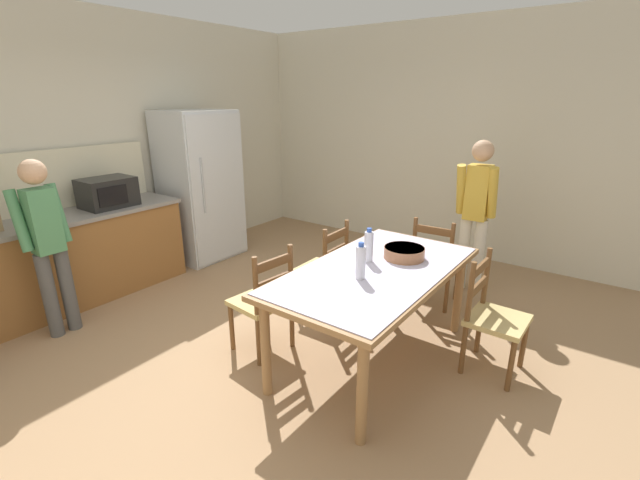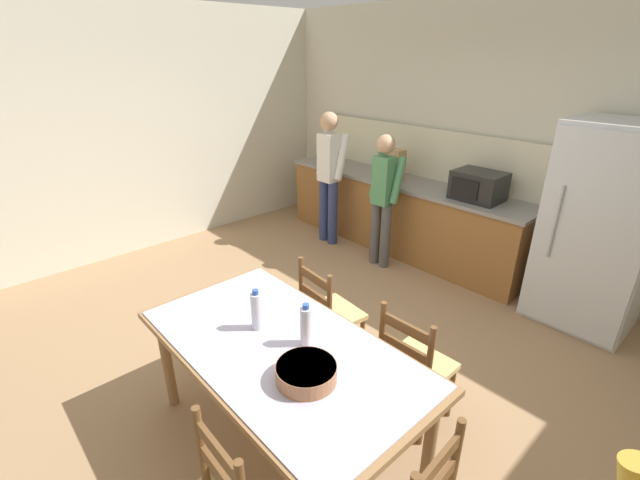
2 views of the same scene
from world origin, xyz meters
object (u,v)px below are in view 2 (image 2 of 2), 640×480
Objects in this scene: paper_bag at (394,164)px; chair_side_far_left at (328,314)px; serving_bowl at (306,372)px; person_at_counter at (383,195)px; bottle_off_centre at (306,326)px; chair_side_far_right at (414,366)px; microwave at (478,186)px; dining_table at (281,356)px; refrigerator at (600,229)px; bottle_near_centre at (257,311)px; person_at_sink at (329,172)px.

paper_bag reaches higher than chair_side_far_left.
serving_bowl is 2.96m from person_at_counter.
bottle_off_centre reaches higher than chair_side_far_left.
person_at_counter reaches higher than chair_side_far_right.
dining_table is (0.41, -2.95, -0.35)m from microwave.
bottle_near_centre is (-1.00, -2.93, -0.02)m from refrigerator.
chair_side_far_left is (0.00, -2.17, -0.61)m from microwave.
bottle_off_centre is at bearing 133.00° from chair_side_far_left.
person_at_counter is (0.90, -0.02, -0.08)m from person_at_sink.
paper_bag is 0.20× the size of dining_table.
person_at_counter reaches higher than microwave.
dining_table is 0.26m from bottle_off_centre.
dining_table is at bearing -152.77° from person_at_counter.
serving_bowl is 0.21× the size of person_at_counter.
chair_side_far_right is (-0.35, -2.16, -0.48)m from refrigerator.
refrigerator reaches higher than chair_side_far_left.
serving_bowl is at bearing -8.00° from bottle_near_centre.
paper_bag is 0.81m from person_at_sink.
chair_side_far_right is 3.11m from person_at_sink.
chair_side_far_left is (-0.41, 0.78, -0.26)m from dining_table.
dining_table is at bearing 166.73° from serving_bowl.
paper_bag is at bearing -52.15° from person_at_sink.
refrigerator is 1.09× the size of person_at_sink.
chair_side_far_right is (0.10, 0.85, -0.39)m from serving_bowl.
chair_side_far_right is at bearing -174.62° from chair_side_far_left.
chair_side_far_left is at bearing -152.96° from person_at_counter.
bottle_off_centre is at bearing -103.50° from refrigerator.
refrigerator is at bearing -112.83° from chair_side_far_left.
bottle_off_centre is 0.31m from serving_bowl.
microwave reaches higher than bottle_near_centre.
refrigerator is at bearing -76.08° from person_at_counter.
person_at_sink reaches higher than dining_table.
serving_bowl is 0.35× the size of chair_side_far_right.
bottle_off_centre is at bearing 139.18° from serving_bowl.
bottle_near_centre is at bearing -86.46° from microwave.
bottle_off_centre reaches higher than dining_table.
bottle_off_centre is 0.84× the size of serving_bowl.
dining_table is 2.02× the size of chair_side_far_left.
person_at_sink is at bearing -164.05° from microwave.
refrigerator is at bearing 76.50° from bottle_off_centre.
bottle_off_centre is 3.24m from person_at_sink.
dining_table is 0.92m from chair_side_far_right.
refrigerator reaches higher than bottle_near_centre.
chair_side_far_left reaches higher than dining_table.
chair_side_far_left is at bearing 103.03° from bottle_near_centre.
chair_side_far_left is (-1.18, -2.15, -0.48)m from refrigerator.
person_at_counter is at bearing 122.06° from serving_bowl.
chair_side_far_left is 0.59× the size of person_at_counter.
bottle_near_centre is 0.16× the size of person_at_sink.
paper_bag is (-2.29, 0.01, 0.16)m from refrigerator.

